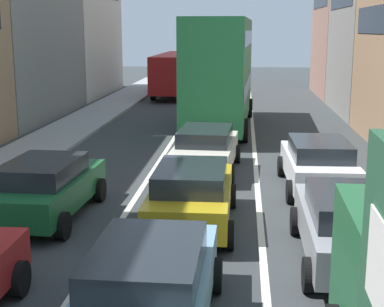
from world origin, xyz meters
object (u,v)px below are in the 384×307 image
(bus_far_queue_secondary, at_px, (178,70))
(wagon_right_lane_far, at_px, (318,163))
(coupe_centre_lane_fourth, at_px, (206,149))
(sedan_centre_lane_second, at_px, (149,286))
(sedan_left_lane_third, at_px, (45,187))
(bus_mid_queue_primary, at_px, (221,68))
(hatchback_centre_lane_third, at_px, (192,194))
(sedan_right_lane_behind_truck, at_px, (350,225))

(bus_far_queue_secondary, bearing_deg, wagon_right_lane_far, -163.67)
(coupe_centre_lane_fourth, bearing_deg, sedan_centre_lane_second, -178.06)
(sedan_left_lane_third, height_order, bus_mid_queue_primary, bus_mid_queue_primary)
(sedan_left_lane_third, distance_m, bus_far_queue_secondary, 27.26)
(sedan_centre_lane_second, distance_m, hatchback_centre_lane_third, 4.96)
(sedan_right_lane_behind_truck, bearing_deg, hatchback_centre_lane_third, 60.86)
(coupe_centre_lane_fourth, distance_m, bus_far_queue_secondary, 22.58)
(sedan_left_lane_third, relative_size, coupe_centre_lane_fourth, 0.99)
(sedan_centre_lane_second, bearing_deg, sedan_right_lane_behind_truck, -48.21)
(coupe_centre_lane_fourth, xyz_separation_m, bus_far_queue_secondary, (-3.49, 22.28, 0.96))
(coupe_centre_lane_fourth, bearing_deg, sedan_right_lane_behind_truck, -151.91)
(sedan_left_lane_third, xyz_separation_m, sedan_right_lane_behind_truck, (6.97, -2.16, 0.00))
(sedan_centre_lane_second, relative_size, hatchback_centre_lane_third, 1.00)
(hatchback_centre_lane_third, relative_size, wagon_right_lane_far, 0.99)
(sedan_right_lane_behind_truck, xyz_separation_m, bus_mid_queue_primary, (-3.21, 15.51, 2.03))
(coupe_centre_lane_fourth, bearing_deg, hatchback_centre_lane_third, -176.91)
(bus_mid_queue_primary, bearing_deg, coupe_centre_lane_fourth, -178.67)
(bus_mid_queue_primary, bearing_deg, bus_far_queue_secondary, 16.79)
(sedan_left_lane_third, bearing_deg, hatchback_centre_lane_third, -92.51)
(wagon_right_lane_far, bearing_deg, sedan_centre_lane_second, 155.76)
(sedan_left_lane_third, distance_m, coupe_centre_lane_fourth, 6.14)
(wagon_right_lane_far, bearing_deg, sedan_right_lane_behind_truck, 178.11)
(bus_far_queue_secondary, bearing_deg, coupe_centre_lane_fourth, -170.75)
(hatchback_centre_lane_third, distance_m, sedan_left_lane_third, 3.66)
(hatchback_centre_lane_third, height_order, sedan_right_lane_behind_truck, same)
(wagon_right_lane_far, xyz_separation_m, bus_mid_queue_primary, (-3.27, 10.14, 2.03))
(sedan_right_lane_behind_truck, bearing_deg, sedan_left_lane_third, 73.06)
(coupe_centre_lane_fourth, xyz_separation_m, bus_mid_queue_primary, (0.13, 8.39, 2.03))
(sedan_right_lane_behind_truck, distance_m, bus_mid_queue_primary, 15.97)
(hatchback_centre_lane_third, distance_m, wagon_right_lane_far, 4.86)
(sedan_right_lane_behind_truck, bearing_deg, wagon_right_lane_far, -0.29)
(wagon_right_lane_far, height_order, bus_far_queue_secondary, bus_far_queue_secondary)
(sedan_centre_lane_second, relative_size, sedan_right_lane_behind_truck, 1.00)
(coupe_centre_lane_fourth, bearing_deg, sedan_left_lane_third, 146.68)
(sedan_left_lane_third, distance_m, wagon_right_lane_far, 7.73)
(sedan_centre_lane_second, xyz_separation_m, wagon_right_lane_far, (3.57, 8.45, 0.00))
(sedan_centre_lane_second, height_order, coupe_centre_lane_fourth, same)
(bus_far_queue_secondary, bearing_deg, sedan_centre_lane_second, -173.84)
(hatchback_centre_lane_third, xyz_separation_m, bus_far_queue_secondary, (-3.50, 27.52, 0.96))
(bus_mid_queue_primary, relative_size, bus_far_queue_secondary, 1.01)
(wagon_right_lane_far, bearing_deg, coupe_centre_lane_fourth, 61.48)
(sedan_left_lane_third, relative_size, wagon_right_lane_far, 1.00)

